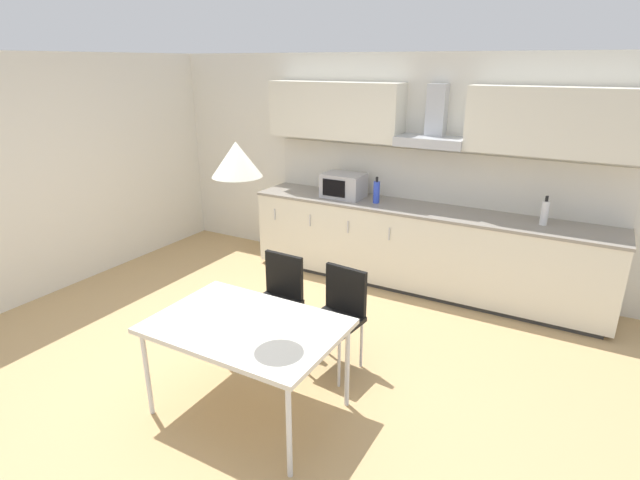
# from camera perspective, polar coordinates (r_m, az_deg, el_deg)

# --- Properties ---
(ground_plane) EXTENTS (8.49, 7.68, 0.02)m
(ground_plane) POSITION_cam_1_polar(r_m,az_deg,el_deg) (4.46, -7.64, -14.09)
(ground_plane) COLOR tan
(wall_back) EXTENTS (6.80, 0.10, 2.56)m
(wall_back) POSITION_cam_1_polar(r_m,az_deg,el_deg) (6.09, 6.73, 8.46)
(wall_back) COLOR silver
(wall_back) RESTS_ON ground_plane
(wall_left) EXTENTS (0.10, 6.14, 2.56)m
(wall_left) POSITION_cam_1_polar(r_m,az_deg,el_deg) (6.06, -30.78, 5.74)
(wall_left) COLOR silver
(wall_left) RESTS_ON ground_plane
(kitchen_counter) EXTENTS (4.01, 0.67, 0.94)m
(kitchen_counter) POSITION_cam_1_polar(r_m,az_deg,el_deg) (5.75, 11.35, -0.87)
(kitchen_counter) COLOR #333333
(kitchen_counter) RESTS_ON ground_plane
(backsplash_tile) EXTENTS (3.99, 0.02, 0.58)m
(backsplash_tile) POSITION_cam_1_polar(r_m,az_deg,el_deg) (5.82, 12.83, 7.06)
(backsplash_tile) COLOR silver
(backsplash_tile) RESTS_ON kitchen_counter
(upper_wall_cabinets) EXTENTS (3.99, 0.40, 0.64)m
(upper_wall_cabinets) POSITION_cam_1_polar(r_m,az_deg,el_deg) (5.56, 12.88, 13.60)
(upper_wall_cabinets) COLOR silver
(microwave) EXTENTS (0.48, 0.35, 0.28)m
(microwave) POSITION_cam_1_polar(r_m,az_deg,el_deg) (5.92, 2.70, 6.24)
(microwave) COLOR #ADADB2
(microwave) RESTS_ON kitchen_counter
(bottle_blue) EXTENTS (0.07, 0.07, 0.30)m
(bottle_blue) POSITION_cam_1_polar(r_m,az_deg,el_deg) (5.71, 6.47, 5.49)
(bottle_blue) COLOR blue
(bottle_blue) RESTS_ON kitchen_counter
(bottle_white) EXTENTS (0.08, 0.08, 0.29)m
(bottle_white) POSITION_cam_1_polar(r_m,az_deg,el_deg) (5.37, 24.29, 2.88)
(bottle_white) COLOR white
(bottle_white) RESTS_ON kitchen_counter
(dining_table) EXTENTS (1.33, 0.91, 0.72)m
(dining_table) POSITION_cam_1_polar(r_m,az_deg,el_deg) (3.61, -8.44, -10.06)
(dining_table) COLOR silver
(dining_table) RESTS_ON ground_plane
(chair_far_right) EXTENTS (0.44, 0.44, 0.87)m
(chair_far_right) POSITION_cam_1_polar(r_m,az_deg,el_deg) (4.15, 2.20, -7.90)
(chair_far_right) COLOR black
(chair_far_right) RESTS_ON ground_plane
(chair_far_left) EXTENTS (0.41, 0.41, 0.87)m
(chair_far_left) POSITION_cam_1_polar(r_m,az_deg,el_deg) (4.43, -4.81, -6.09)
(chair_far_left) COLOR black
(chair_far_left) RESTS_ON ground_plane
(pendant_lamp) EXTENTS (0.32, 0.32, 0.22)m
(pendant_lamp) POSITION_cam_1_polar(r_m,az_deg,el_deg) (3.19, -9.53, 9.09)
(pendant_lamp) COLOR silver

